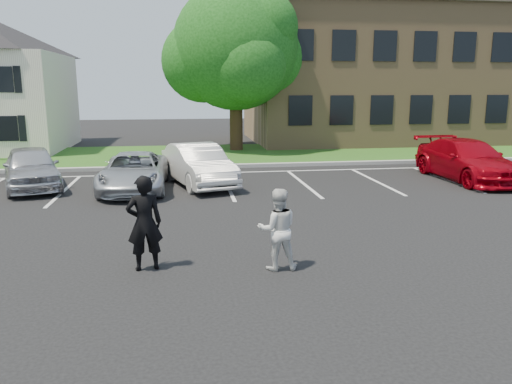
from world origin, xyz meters
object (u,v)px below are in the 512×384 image
car_silver_west (31,167)px  car_red_compact (467,160)px  car_white_sedan (198,165)px  man_white_shirt (278,229)px  office_building (420,75)px  man_black_suit (144,223)px  tree (237,50)px  car_silver_minivan (134,172)px

car_silver_west → car_red_compact: car_red_compact is taller
car_white_sedan → car_red_compact: bearing=-19.0°
man_white_shirt → car_silver_west: man_white_shirt is taller
car_white_sedan → office_building: bearing=26.1°
office_building → car_silver_west: (-20.78, -13.43, -3.42)m
man_black_suit → tree: bearing=-113.2°
car_silver_minivan → man_white_shirt: bearing=-65.9°
office_building → man_black_suit: bearing=-126.5°
man_black_suit → car_red_compact: bearing=-156.7°
office_building → car_silver_minivan: (-17.21, -14.34, -3.52)m
man_black_suit → car_silver_minivan: size_ratio=0.41×
office_building → man_white_shirt: size_ratio=13.92×
tree → car_silver_minivan: size_ratio=1.90×
tree → man_black_suit: size_ratio=4.70×
tree → man_black_suit: tree is taller
man_black_suit → man_white_shirt: (2.54, -0.36, -0.13)m
office_building → man_white_shirt: 26.52m
man_white_shirt → car_silver_minivan: bearing=-65.6°
office_building → man_black_suit: 27.63m
car_silver_minivan → car_red_compact: bearing=1.7°
office_building → man_white_shirt: office_building is taller
car_silver_west → man_white_shirt: bearing=-70.3°
car_silver_west → office_building: bearing=14.7°
car_silver_minivan → car_white_sedan: car_white_sedan is taller
office_building → man_black_suit: office_building is taller
man_white_shirt → car_white_sedan: bearing=-80.6°
man_black_suit → car_red_compact: 13.86m
tree → car_red_compact: (7.62, -9.92, -4.59)m
man_black_suit → man_white_shirt: bearing=160.9°
car_silver_west → car_red_compact: (15.87, -0.78, 0.02)m
man_black_suit → car_silver_west: size_ratio=0.43×
man_black_suit → car_white_sedan: 8.43m
office_building → tree: size_ratio=2.55×
office_building → car_white_sedan: bearing=-137.5°
car_red_compact → car_silver_minivan: bearing=179.3°
tree → car_red_compact: tree is taller
office_building → tree: tree is taller
man_white_shirt → car_red_compact: (8.89, 8.19, -0.05)m
car_silver_west → car_silver_minivan: 3.68m
man_black_suit → car_white_sedan: size_ratio=0.42×
man_black_suit → car_silver_minivan: (-0.88, 7.71, -0.29)m
man_white_shirt → car_red_compact: bearing=-135.9°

